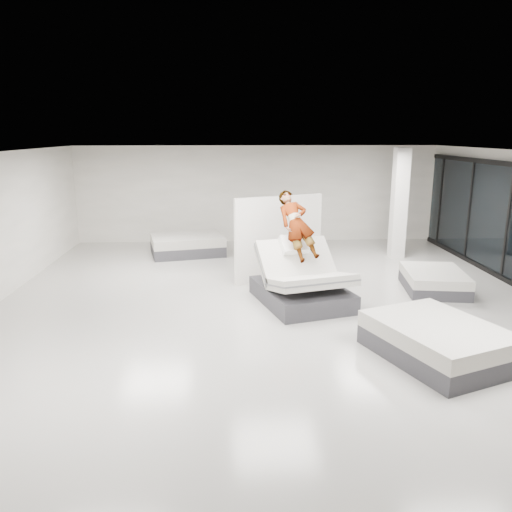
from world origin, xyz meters
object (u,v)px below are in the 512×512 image
hero_bed (302,284)px  flat_bed_right_near (438,341)px  column (399,204)px  person (297,239)px  remote (313,251)px  flat_bed_right_far (434,281)px  divider_panel (279,239)px  flat_bed_left_far (187,245)px

hero_bed → flat_bed_right_near: 3.35m
column → hero_bed: bearing=-130.4°
person → flat_bed_right_near: (1.92, -3.13, -1.07)m
remote → flat_bed_right_far: (3.01, 0.70, -0.92)m
divider_panel → flat_bed_left_far: 3.92m
remote → flat_bed_right_far: remote is taller
person → remote: 0.46m
hero_bed → person: size_ratio=1.50×
hero_bed → flat_bed_left_far: bearing=121.1°
remote → divider_panel: 1.84m
flat_bed_right_near → column: size_ratio=0.81×
flat_bed_right_far → flat_bed_left_far: bearing=146.8°
divider_panel → flat_bed_left_far: size_ratio=0.97×
remote → flat_bed_right_near: remote is taller
hero_bed → person: person is taller
flat_bed_left_far → person: bearing=-58.0°
hero_bed → remote: hero_bed is taller
flat_bed_right_far → flat_bed_right_near: size_ratio=0.74×
person → divider_panel: bearing=83.4°
divider_panel → flat_bed_right_near: bearing=-85.6°
hero_bed → divider_panel: bearing=100.5°
flat_bed_right_near → flat_bed_left_far: bearing=121.8°
remote → hero_bed: bearing=175.6°
remote → flat_bed_right_far: 3.22m
flat_bed_right_far → hero_bed: bearing=-167.0°
remote → column: bearing=35.3°
remote → flat_bed_right_near: size_ratio=0.05×
remote → person: bearing=122.2°
hero_bed → divider_panel: (-0.33, 1.79, 0.63)m
person → column: bearing=30.6°
person → divider_panel: 1.53m
flat_bed_left_far → column: (6.24, -0.70, 1.31)m
flat_bed_right_near → flat_bed_left_far: 8.85m
hero_bed → person: 0.99m
person → flat_bed_right_far: person is taller
divider_panel → column: column is taller
person → flat_bed_right_near: 3.82m
column → flat_bed_right_near: bearing=-103.0°
person → flat_bed_right_far: bearing=-8.6°
remote → flat_bed_right_far: bearing=-2.8°
flat_bed_right_far → column: (0.18, 3.26, 1.36)m
person → flat_bed_right_near: person is taller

